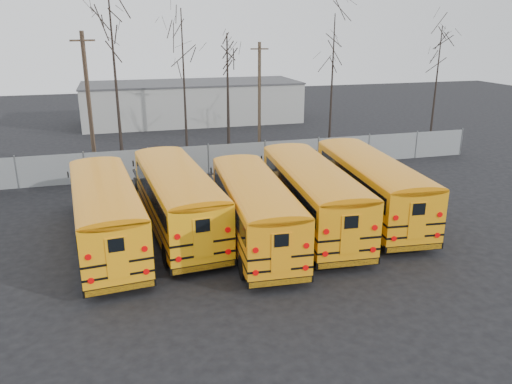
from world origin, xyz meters
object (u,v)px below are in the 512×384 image
object	(u,v)px
utility_pole_right	(259,92)
bus_c	(254,204)
bus_b	(176,194)
bus_a	(105,208)
bus_e	(369,181)
utility_pole_left	(89,100)
bus_d	(311,190)

from	to	relation	value
utility_pole_right	bus_c	bearing A→B (deg)	-98.50
bus_b	bus_a	bearing A→B (deg)	-168.01
bus_c	bus_e	bearing A→B (deg)	16.34
bus_a	bus_c	bearing A→B (deg)	-15.44
bus_b	utility_pole_right	bearing A→B (deg)	58.27
bus_a	utility_pole_left	distance (m)	14.64
utility_pole_left	bus_d	bearing A→B (deg)	-71.47
bus_b	bus_e	size ratio (longest dim) A/B	1.00
utility_pole_right	bus_d	bearing A→B (deg)	-90.30
bus_c	bus_d	xyz separation A→B (m)	(3.17, 0.94, 0.10)
bus_a	bus_e	size ratio (longest dim) A/B	0.97
bus_c	utility_pole_right	size ratio (longest dim) A/B	1.35
bus_c	utility_pole_left	xyz separation A→B (m)	(-7.47, 15.51, 2.95)
bus_b	bus_c	world-z (taller)	bus_b
bus_e	utility_pole_left	xyz separation A→B (m)	(-14.12, 14.01, 2.87)
bus_d	bus_a	bearing A→B (deg)	-177.35
bus_c	bus_e	size ratio (longest dim) A/B	0.95
bus_e	utility_pole_right	bearing A→B (deg)	96.86
bus_b	utility_pole_right	world-z (taller)	utility_pole_right
bus_a	bus_e	xyz separation A→B (m)	(13.22, 0.31, 0.05)
bus_c	bus_e	world-z (taller)	bus_e
bus_e	bus_a	bearing A→B (deg)	-173.61
bus_d	bus_e	world-z (taller)	bus_d
bus_a	bus_c	xyz separation A→B (m)	(6.57, -1.19, -0.03)
bus_c	utility_pole_right	xyz separation A→B (m)	(6.06, 20.13, 2.47)
bus_b	bus_e	xyz separation A→B (m)	(9.91, -0.66, 0.00)
bus_c	utility_pole_left	size ratio (longest dim) A/B	1.22
bus_e	bus_b	bearing A→B (deg)	-178.75
bus_c	utility_pole_right	distance (m)	21.17
bus_b	bus_c	size ratio (longest dim) A/B	1.05
bus_d	utility_pole_right	xyz separation A→B (m)	(2.89, 19.18, 2.38)
bus_a	utility_pole_left	bearing A→B (deg)	88.46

